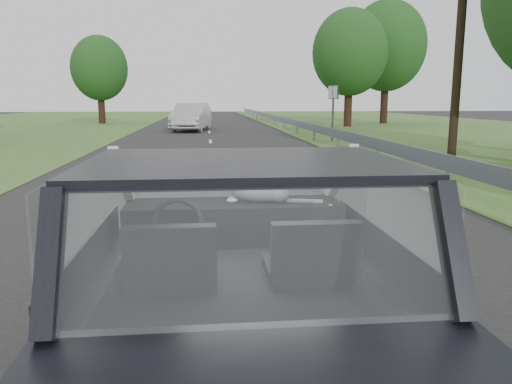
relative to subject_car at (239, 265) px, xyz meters
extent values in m
plane|color=#313131|center=(0.00, 0.00, -0.72)|extent=(140.00, 140.00, 0.00)
cube|color=black|center=(0.00, 0.00, 0.00)|extent=(1.80, 4.00, 1.45)
cube|color=black|center=(0.00, 0.62, 0.12)|extent=(1.58, 0.45, 0.30)
cube|color=black|center=(-0.40, -0.29, 0.16)|extent=(0.50, 0.72, 0.42)
cube|color=black|center=(0.40, -0.29, 0.16)|extent=(0.50, 0.72, 0.42)
torus|color=black|center=(-0.40, 0.33, 0.20)|extent=(0.36, 0.36, 0.04)
ellipsoid|color=#919199|center=(0.20, 0.60, 0.36)|extent=(0.57, 0.26, 0.25)
cube|color=gray|center=(4.30, 10.00, -0.15)|extent=(0.05, 90.00, 0.32)
imported|color=#B8B8B8|center=(-0.97, 25.51, 0.04)|extent=(2.55, 4.91, 1.54)
cube|color=#1D602E|center=(5.13, 17.69, 0.43)|extent=(0.27, 0.93, 2.32)
cylinder|color=black|center=(6.89, 10.75, 3.03)|extent=(0.26, 0.26, 7.52)
camera|label=1|loc=(-0.20, -3.00, 1.03)|focal=35.00mm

